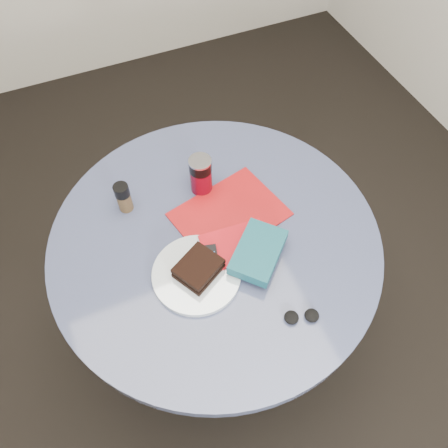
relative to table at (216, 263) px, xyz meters
name	(u,v)px	position (x,y,z in m)	size (l,w,h in m)	color
ground	(218,327)	(0.00, 0.00, -0.59)	(4.00, 4.00, 0.00)	black
table	(216,263)	(0.00, 0.00, 0.00)	(1.00, 1.00, 0.75)	black
plate	(197,274)	(-0.10, -0.10, 0.17)	(0.25, 0.25, 0.02)	silver
sandwich	(198,268)	(-0.09, -0.10, 0.20)	(0.15, 0.14, 0.04)	black
soda_can	(201,175)	(0.03, 0.19, 0.23)	(0.09, 0.09, 0.13)	#620416
pepper_grinder	(123,197)	(-0.21, 0.21, 0.22)	(0.05, 0.05, 0.11)	#4F3A21
magazine	(229,214)	(0.07, 0.06, 0.17)	(0.32, 0.24, 0.01)	maroon
red_book	(236,246)	(0.04, -0.06, 0.18)	(0.20, 0.13, 0.02)	#AC0D16
novel	(258,252)	(0.08, -0.12, 0.20)	(0.18, 0.12, 0.04)	#114753
mp3_player	(210,257)	(-0.05, -0.07, 0.19)	(0.06, 0.08, 0.01)	black
headphones	(302,316)	(0.11, -0.33, 0.17)	(0.10, 0.07, 0.02)	black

